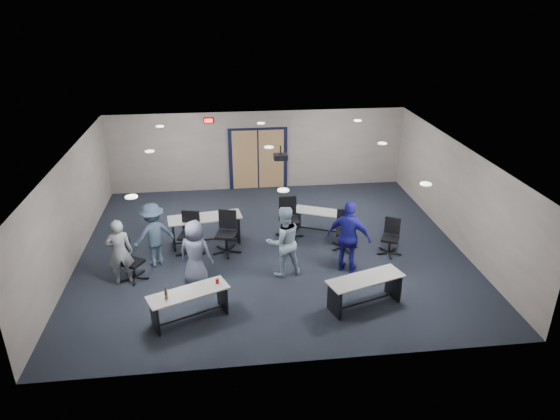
{
  "coord_description": "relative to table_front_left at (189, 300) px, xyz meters",
  "views": [
    {
      "loc": [
        -1.16,
        -11.78,
        6.4
      ],
      "look_at": [
        0.19,
        -0.3,
        1.25
      ],
      "focal_mm": 32.0,
      "sensor_mm": 36.0,
      "label": 1
    }
  ],
  "objects": [
    {
      "name": "chair_back_a",
      "position": [
        -0.13,
        2.89,
        0.09
      ],
      "size": [
        0.86,
        0.86,
        1.13
      ],
      "primitive_type": null,
      "rotation": [
        0.0,
        0.0,
        -0.25
      ],
      "color": "black",
      "rests_on": "floor"
    },
    {
      "name": "table_front_right",
      "position": [
        3.77,
        0.06,
        0.0
      ],
      "size": [
        1.81,
        1.08,
        0.7
      ],
      "rotation": [
        0.0,
        0.0,
        0.32
      ],
      "color": "#ADABA3",
      "rests_on": "floor"
    },
    {
      "name": "ceiling_projector",
      "position": [
        2.32,
        3.43,
        1.93
      ],
      "size": [
        0.35,
        0.32,
        0.37
      ],
      "color": "black",
      "rests_on": "ceiling"
    },
    {
      "name": "table_front_left",
      "position": [
        0.0,
        0.0,
        0.0
      ],
      "size": [
        1.75,
        1.16,
        0.93
      ],
      "rotation": [
        0.0,
        0.0,
        0.4
      ],
      "color": "#ADABA3",
      "rests_on": "floor"
    },
    {
      "name": "left_wall",
      "position": [
        -2.98,
        2.93,
        0.88
      ],
      "size": [
        0.04,
        9.0,
        2.7
      ],
      "primitive_type": "cube",
      "color": "gray",
      "rests_on": "floor"
    },
    {
      "name": "person_lightblue",
      "position": [
        2.18,
        1.6,
        0.42
      ],
      "size": [
        1.0,
        0.87,
        1.78
      ],
      "primitive_type": "imported",
      "rotation": [
        0.0,
        0.0,
        3.39
      ],
      "color": "#A4C1D9",
      "rests_on": "floor"
    },
    {
      "name": "chair_back_c",
      "position": [
        2.57,
        3.47,
        0.11
      ],
      "size": [
        0.77,
        0.77,
        1.16
      ],
      "primitive_type": null,
      "rotation": [
        0.0,
        0.0,
        0.05
      ],
      "color": "black",
      "rests_on": "floor"
    },
    {
      "name": "person_plaid",
      "position": [
        0.1,
        1.41,
        0.33
      ],
      "size": [
        0.91,
        0.75,
        1.61
      ],
      "primitive_type": "imported",
      "rotation": [
        0.0,
        0.0,
        2.8
      ],
      "color": "slate",
      "rests_on": "floor"
    },
    {
      "name": "table_back_right",
      "position": [
        3.56,
        3.7,
        -0.02
      ],
      "size": [
        1.71,
        1.16,
        0.66
      ],
      "rotation": [
        0.0,
        0.0,
        -0.42
      ],
      "color": "#ADABA3",
      "rests_on": "floor"
    },
    {
      "name": "back_wall",
      "position": [
        2.02,
        7.43,
        0.88
      ],
      "size": [
        10.0,
        0.04,
        2.7
      ],
      "primitive_type": "cube",
      "color": "gray",
      "rests_on": "floor"
    },
    {
      "name": "chair_loose_right",
      "position": [
        5.06,
        2.27,
        0.01
      ],
      "size": [
        0.82,
        0.82,
        0.96
      ],
      "primitive_type": null,
      "rotation": [
        0.0,
        0.0,
        -0.48
      ],
      "color": "black",
      "rests_on": "floor"
    },
    {
      "name": "person_gray",
      "position": [
        -1.64,
        1.65,
        0.35
      ],
      "size": [
        0.66,
        0.5,
        1.64
      ],
      "primitive_type": "imported",
      "rotation": [
        0.0,
        0.0,
        3.33
      ],
      "color": "gray",
      "rests_on": "floor"
    },
    {
      "name": "person_navy",
      "position": [
        3.76,
        1.57,
        0.44
      ],
      "size": [
        1.15,
        0.92,
        1.83
      ],
      "primitive_type": "imported",
      "rotation": [
        0.0,
        0.0,
        2.62
      ],
      "color": "navy",
      "rests_on": "floor"
    },
    {
      "name": "front_wall",
      "position": [
        2.02,
        -1.57,
        0.88
      ],
      "size": [
        10.0,
        0.04,
        2.7
      ],
      "primitive_type": "cube",
      "color": "gray",
      "rests_on": "floor"
    },
    {
      "name": "chair_loose_left",
      "position": [
        -1.41,
        1.78,
        0.02
      ],
      "size": [
        0.84,
        0.84,
        0.98
      ],
      "primitive_type": null,
      "rotation": [
        0.0,
        0.0,
        1.03
      ],
      "color": "black",
      "rests_on": "floor"
    },
    {
      "name": "chair_back_d",
      "position": [
        3.95,
        2.72,
        0.05
      ],
      "size": [
        0.77,
        0.77,
        1.04
      ],
      "primitive_type": null,
      "rotation": [
        0.0,
        0.0,
        -0.21
      ],
      "color": "black",
      "rests_on": "floor"
    },
    {
      "name": "floor",
      "position": [
        2.02,
        2.93,
        -0.47
      ],
      "size": [
        10.0,
        10.0,
        0.0
      ],
      "primitive_type": "plane",
      "color": "black",
      "rests_on": "ground"
    },
    {
      "name": "table_back_left",
      "position": [
        0.28,
        3.44,
        0.07
      ],
      "size": [
        2.03,
        0.93,
        0.79
      ],
      "rotation": [
        0.0,
        0.0,
        0.15
      ],
      "color": "#ADABA3",
      "rests_on": "floor"
    },
    {
      "name": "ceiling_can_lights",
      "position": [
        2.02,
        3.18,
        2.2
      ],
      "size": [
        6.24,
        5.74,
        0.02
      ],
      "primitive_type": null,
      "color": "white",
      "rests_on": "ceiling"
    },
    {
      "name": "chair_back_b",
      "position": [
        0.82,
        2.84,
        0.09
      ],
      "size": [
        0.87,
        0.87,
        1.13
      ],
      "primitive_type": null,
      "rotation": [
        0.0,
        0.0,
        -0.26
      ],
      "color": "black",
      "rests_on": "floor"
    },
    {
      "name": "double_door",
      "position": [
        2.02,
        7.39,
        0.58
      ],
      "size": [
        2.0,
        0.07,
        2.2
      ],
      "color": "black",
      "rests_on": "back_wall"
    },
    {
      "name": "person_back",
      "position": [
        -0.96,
        2.45,
        0.36
      ],
      "size": [
        1.23,
        1.05,
        1.65
      ],
      "primitive_type": "imported",
      "rotation": [
        0.0,
        0.0,
        3.64
      ],
      "color": "#364A62",
      "rests_on": "floor"
    },
    {
      "name": "exit_sign",
      "position": [
        0.42,
        7.37,
        1.98
      ],
      "size": [
        0.32,
        0.07,
        0.18
      ],
      "color": "black",
      "rests_on": "back_wall"
    },
    {
      "name": "right_wall",
      "position": [
        7.02,
        2.93,
        0.88
      ],
      "size": [
        0.04,
        9.0,
        2.7
      ],
      "primitive_type": "cube",
      "color": "gray",
      "rests_on": "floor"
    },
    {
      "name": "ceiling",
      "position": [
        2.02,
        2.93,
        2.23
      ],
      "size": [
        10.0,
        9.0,
        0.04
      ],
      "primitive_type": "cube",
      "color": "silver",
      "rests_on": "back_wall"
    }
  ]
}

